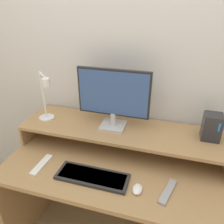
{
  "coord_description": "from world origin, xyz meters",
  "views": [
    {
      "loc": [
        0.3,
        -0.7,
        1.67
      ],
      "look_at": [
        -0.02,
        0.39,
        1.08
      ],
      "focal_mm": 35.0,
      "sensor_mm": 36.0,
      "label": 1
    }
  ],
  "objects_px": {
    "monitor": "(113,97)",
    "remote_secondary": "(168,192)",
    "mouse": "(137,189)",
    "keyboard": "(92,176)",
    "desk_lamp": "(46,100)",
    "router_dock": "(212,127)",
    "remote_control": "(42,165)"
  },
  "relations": [
    {
      "from": "mouse",
      "to": "remote_control",
      "type": "bearing_deg",
      "value": 177.13
    },
    {
      "from": "router_dock",
      "to": "remote_secondary",
      "type": "distance_m",
      "value": 0.48
    },
    {
      "from": "monitor",
      "to": "router_dock",
      "type": "distance_m",
      "value": 0.63
    },
    {
      "from": "router_dock",
      "to": "mouse",
      "type": "bearing_deg",
      "value": -132.88
    },
    {
      "from": "keyboard",
      "to": "router_dock",
      "type": "bearing_deg",
      "value": 30.46
    },
    {
      "from": "desk_lamp",
      "to": "mouse",
      "type": "height_order",
      "value": "desk_lamp"
    },
    {
      "from": "router_dock",
      "to": "monitor",
      "type": "bearing_deg",
      "value": -177.06
    },
    {
      "from": "router_dock",
      "to": "remote_control",
      "type": "xyz_separation_m",
      "value": [
        -0.98,
        -0.37,
        -0.23
      ]
    },
    {
      "from": "keyboard",
      "to": "remote_control",
      "type": "height_order",
      "value": "keyboard"
    },
    {
      "from": "remote_secondary",
      "to": "monitor",
      "type": "bearing_deg",
      "value": 140.12
    },
    {
      "from": "monitor",
      "to": "remote_secondary",
      "type": "height_order",
      "value": "monitor"
    },
    {
      "from": "mouse",
      "to": "desk_lamp",
      "type": "bearing_deg",
      "value": 156.37
    },
    {
      "from": "router_dock",
      "to": "remote_secondary",
      "type": "relative_size",
      "value": 0.87
    },
    {
      "from": "desk_lamp",
      "to": "remote_secondary",
      "type": "bearing_deg",
      "value": -17.63
    },
    {
      "from": "mouse",
      "to": "remote_secondary",
      "type": "height_order",
      "value": "mouse"
    },
    {
      "from": "remote_control",
      "to": "remote_secondary",
      "type": "distance_m",
      "value": 0.77
    },
    {
      "from": "monitor",
      "to": "mouse",
      "type": "relative_size",
      "value": 5.84
    },
    {
      "from": "desk_lamp",
      "to": "router_dock",
      "type": "distance_m",
      "value": 1.08
    },
    {
      "from": "keyboard",
      "to": "remote_control",
      "type": "bearing_deg",
      "value": 178.84
    },
    {
      "from": "keyboard",
      "to": "remote_secondary",
      "type": "distance_m",
      "value": 0.43
    },
    {
      "from": "mouse",
      "to": "keyboard",
      "type": "bearing_deg",
      "value": 174.96
    },
    {
      "from": "monitor",
      "to": "remote_secondary",
      "type": "distance_m",
      "value": 0.64
    },
    {
      "from": "desk_lamp",
      "to": "router_dock",
      "type": "xyz_separation_m",
      "value": [
        1.07,
        0.09,
        -0.08
      ]
    },
    {
      "from": "router_dock",
      "to": "mouse",
      "type": "distance_m",
      "value": 0.59
    },
    {
      "from": "router_dock",
      "to": "remote_control",
      "type": "bearing_deg",
      "value": -159.36
    },
    {
      "from": "monitor",
      "to": "mouse",
      "type": "xyz_separation_m",
      "value": [
        0.24,
        -0.37,
        -0.36
      ]
    },
    {
      "from": "router_dock",
      "to": "remote_secondary",
      "type": "height_order",
      "value": "router_dock"
    },
    {
      "from": "keyboard",
      "to": "remote_control",
      "type": "xyz_separation_m",
      "value": [
        -0.34,
        0.01,
        -0.0
      ]
    },
    {
      "from": "keyboard",
      "to": "monitor",
      "type": "bearing_deg",
      "value": 85.63
    },
    {
      "from": "monitor",
      "to": "desk_lamp",
      "type": "bearing_deg",
      "value": -172.25
    },
    {
      "from": "desk_lamp",
      "to": "remote_secondary",
      "type": "relative_size",
      "value": 1.82
    },
    {
      "from": "desk_lamp",
      "to": "router_dock",
      "type": "height_order",
      "value": "desk_lamp"
    }
  ]
}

